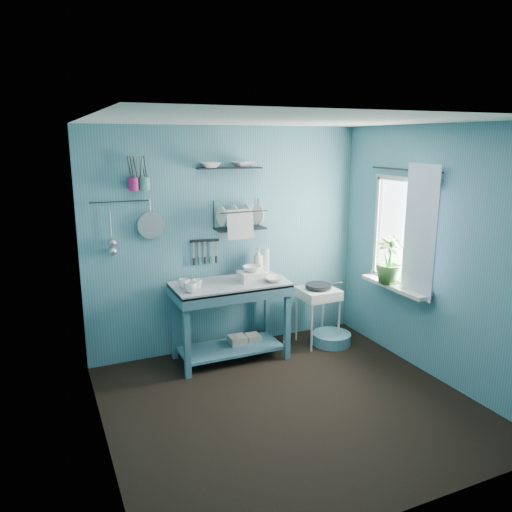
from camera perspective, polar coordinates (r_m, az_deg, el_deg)
name	(u,v)px	position (r m, az deg, el deg)	size (l,w,h in m)	color
floor	(289,404)	(4.76, 3.78, -16.50)	(3.20, 3.20, 0.00)	black
ceiling	(294,120)	(4.13, 4.32, 15.19)	(3.20, 3.20, 0.00)	silver
wall_back	(228,240)	(5.61, -3.18, 1.84)	(3.20, 3.20, 0.00)	#3D717E
wall_front	(411,332)	(3.10, 17.29, -8.28)	(3.20, 3.20, 0.00)	#3D717E
wall_left	(97,295)	(3.82, -17.73, -4.24)	(3.00, 3.00, 0.00)	#3D717E
wall_right	(435,254)	(5.21, 19.78, 0.17)	(3.00, 3.00, 0.00)	#3D717E
work_counter	(230,321)	(5.46, -2.95, -7.43)	(1.22, 0.61, 0.87)	#356171
mug_left	(191,288)	(5.01, -7.48, -3.60)	(0.12, 0.12, 0.10)	white
mug_mid	(197,284)	(5.13, -6.73, -3.20)	(0.10, 0.10, 0.09)	white
mug_right	(184,284)	(5.16, -8.21, -3.15)	(0.12, 0.12, 0.10)	white
wash_tub	(252,276)	(5.38, -0.45, -2.30)	(0.28, 0.22, 0.10)	silver
tub_bowl	(252,269)	(5.36, -0.45, -1.47)	(0.20, 0.20, 0.06)	white
soap_bottle	(258,261)	(5.61, 0.24, -0.58)	(0.12, 0.12, 0.30)	silver
water_bottle	(265,261)	(5.68, 1.08, -0.54)	(0.09, 0.09, 0.28)	silver
counter_bowl	(274,279)	(5.35, 2.08, -2.65)	(0.22, 0.22, 0.05)	white
hotplate_stand	(317,316)	(5.91, 7.03, -6.86)	(0.42, 0.42, 0.67)	silver
frying_pan	(318,286)	(5.80, 7.14, -3.39)	(0.30, 0.30, 0.04)	black
knife_strip	(204,241)	(5.48, -5.92, 1.76)	(0.32, 0.02, 0.03)	black
dish_rack	(240,215)	(5.47, -1.83, 4.71)	(0.55, 0.24, 0.32)	black
upper_shelf	(229,168)	(5.41, -3.10, 10.02)	(0.70, 0.18, 0.01)	black
shelf_bowl_left	(211,166)	(5.33, -5.22, 10.23)	(0.22, 0.22, 0.05)	white
shelf_bowl_right	(243,163)	(5.46, -1.52, 10.56)	(0.23, 0.23, 0.06)	white
utensil_cup_magenta	(133,184)	(5.16, -13.85, 7.99)	(0.11, 0.11, 0.13)	#951B56
utensil_cup_teal	(144,184)	(5.18, -12.66, 8.08)	(0.11, 0.11, 0.13)	#3B7B75
colander	(151,225)	(5.28, -11.92, 3.45)	(0.28, 0.28, 0.03)	#9C9FA4
ladle_outer	(111,226)	(5.21, -16.28, 3.35)	(0.01, 0.01, 0.30)	#9C9FA4
ladle_inner	(111,234)	(5.23, -16.25, 2.40)	(0.01, 0.01, 0.30)	#9C9FA4
hook_rail	(120,202)	(5.21, -15.28, 6.02)	(0.01, 0.01, 0.60)	black
window_glass	(404,232)	(5.49, 16.57, 2.65)	(1.10, 1.10, 0.00)	white
windowsill	(394,286)	(5.57, 15.51, -3.38)	(0.16, 0.95, 0.04)	silver
curtain	(420,232)	(5.22, 18.19, 2.57)	(1.35, 1.35, 0.00)	white
curtain_rod	(405,170)	(5.39, 16.66, 9.43)	(0.02, 0.02, 1.05)	black
potted_plant	(390,260)	(5.55, 15.03, -0.46)	(0.29, 0.29, 0.51)	#3A6D2B
storage_tin_large	(237,345)	(5.65, -2.14, -10.19)	(0.18, 0.18, 0.22)	gray
storage_tin_small	(253,342)	(5.75, -0.37, -9.85)	(0.15, 0.15, 0.20)	gray
floor_basin	(331,338)	(6.02, 8.61, -9.31)	(0.45, 0.45, 0.13)	teal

